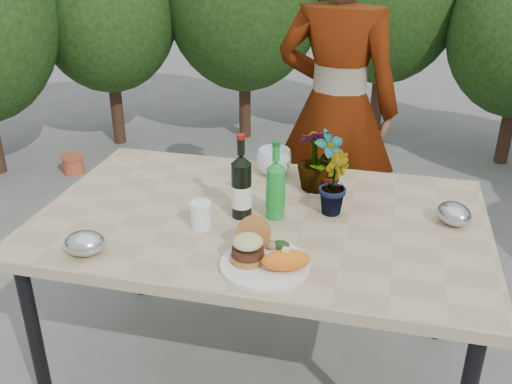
% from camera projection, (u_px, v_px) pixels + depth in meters
% --- Properties ---
extents(ground, '(80.00, 80.00, 0.00)m').
position_uv_depth(ground, '(261.00, 373.00, 2.39)').
color(ground, '#60605B').
rests_on(ground, ground).
extents(patio_table, '(1.60, 1.00, 0.75)m').
position_uv_depth(patio_table, '(261.00, 229.00, 2.09)').
color(patio_table, tan).
rests_on(patio_table, ground).
extents(shrub_hedge, '(6.80, 4.99, 2.02)m').
position_uv_depth(shrub_hedge, '(353.00, 35.00, 3.31)').
color(shrub_hedge, '#382316').
rests_on(shrub_hedge, ground).
extents(dinner_plate, '(0.28, 0.28, 0.01)m').
position_uv_depth(dinner_plate, '(265.00, 265.00, 1.75)').
color(dinner_plate, white).
rests_on(dinner_plate, patio_table).
extents(burger_stack, '(0.11, 0.16, 0.11)m').
position_uv_depth(burger_stack, '(249.00, 245.00, 1.76)').
color(burger_stack, '#B7722D').
rests_on(burger_stack, dinner_plate).
extents(sweet_potato, '(0.17, 0.12, 0.06)m').
position_uv_depth(sweet_potato, '(286.00, 260.00, 1.71)').
color(sweet_potato, orange).
rests_on(sweet_potato, dinner_plate).
extents(grilled_veg, '(0.08, 0.05, 0.03)m').
position_uv_depth(grilled_veg, '(277.00, 245.00, 1.82)').
color(grilled_veg, olive).
rests_on(grilled_veg, dinner_plate).
extents(wine_bottle, '(0.07, 0.07, 0.31)m').
position_uv_depth(wine_bottle, '(241.00, 187.00, 2.01)').
color(wine_bottle, black).
rests_on(wine_bottle, patio_table).
extents(sparkling_water, '(0.07, 0.07, 0.29)m').
position_uv_depth(sparkling_water, '(276.00, 190.00, 2.01)').
color(sparkling_water, '#1A9130').
rests_on(sparkling_water, patio_table).
extents(plastic_cup, '(0.07, 0.07, 0.09)m').
position_uv_depth(plastic_cup, '(201.00, 215.00, 1.96)').
color(plastic_cup, white).
rests_on(plastic_cup, patio_table).
extents(seedling_left, '(0.16, 0.16, 0.25)m').
position_uv_depth(seedling_left, '(329.00, 163.00, 2.18)').
color(seedling_left, '#22561D').
rests_on(seedling_left, patio_table).
extents(seedling_mid, '(0.12, 0.14, 0.23)m').
position_uv_depth(seedling_mid, '(333.00, 183.00, 2.04)').
color(seedling_mid, '#306121').
rests_on(seedling_mid, patio_table).
extents(seedling_right, '(0.19, 0.19, 0.26)m').
position_uv_depth(seedling_right, '(316.00, 159.00, 2.21)').
color(seedling_right, '#245D20').
rests_on(seedling_right, patio_table).
extents(blue_bowl, '(0.18, 0.18, 0.11)m').
position_uv_depth(blue_bowl, '(274.00, 162.00, 2.37)').
color(blue_bowl, silver).
rests_on(blue_bowl, patio_table).
extents(foil_packet_left, '(0.15, 0.13, 0.08)m').
position_uv_depth(foil_packet_left, '(85.00, 243.00, 1.81)').
color(foil_packet_left, silver).
rests_on(foil_packet_left, patio_table).
extents(foil_packet_right, '(0.16, 0.17, 0.08)m').
position_uv_depth(foil_packet_right, '(454.00, 214.00, 1.99)').
color(foil_packet_right, '#B4B5BB').
rests_on(foil_packet_right, patio_table).
extents(person, '(0.67, 0.47, 1.71)m').
position_uv_depth(person, '(337.00, 109.00, 2.88)').
color(person, '#8D6546').
rests_on(person, ground).
extents(terracotta_pot, '(0.17, 0.17, 0.14)m').
position_uv_depth(terracotta_pot, '(73.00, 164.00, 4.25)').
color(terracotta_pot, '#BF5131').
rests_on(terracotta_pot, ground).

